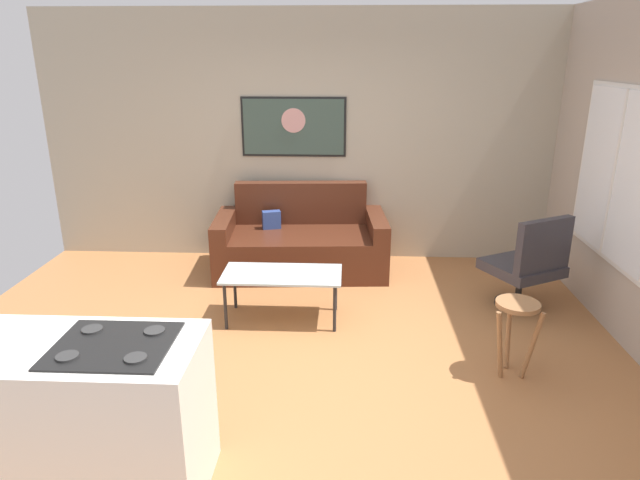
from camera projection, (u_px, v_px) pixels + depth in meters
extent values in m
cube|color=#A76B3D|center=(309.00, 360.00, 4.47)|extent=(6.40, 6.40, 0.04)
cube|color=#A9A18D|center=(322.00, 139.00, 6.31)|extent=(6.40, 0.05, 2.80)
cube|color=#4A2315|center=(301.00, 252.00, 6.18)|extent=(1.56, 1.03, 0.45)
cube|color=#4A2315|center=(301.00, 203.00, 6.40)|extent=(1.50, 0.26, 0.48)
cube|color=#4A2315|center=(225.00, 245.00, 6.14)|extent=(0.24, 0.94, 0.63)
cube|color=#4A2315|center=(376.00, 244.00, 6.17)|extent=(0.24, 0.94, 0.63)
cube|color=navy|center=(271.00, 220.00, 6.23)|extent=(0.22, 0.15, 0.20)
cube|color=silver|center=(282.00, 274.00, 4.98)|extent=(1.07, 0.51, 0.02)
cylinder|color=#232326|center=(225.00, 307.00, 4.87)|extent=(0.03, 0.03, 0.43)
cylinder|color=#232326|center=(335.00, 309.00, 4.83)|extent=(0.03, 0.03, 0.43)
cylinder|color=#232326|center=(235.00, 287.00, 5.28)|extent=(0.03, 0.03, 0.43)
cylinder|color=#232326|center=(336.00, 289.00, 5.24)|extent=(0.03, 0.03, 0.43)
cylinder|color=black|center=(517.00, 304.00, 5.38)|extent=(0.42, 0.42, 0.04)
cylinder|color=black|center=(519.00, 284.00, 5.32)|extent=(0.06, 0.06, 0.37)
cube|color=#323137|center=(521.00, 267.00, 5.26)|extent=(0.81, 0.80, 0.10)
cube|color=#323137|center=(544.00, 245.00, 4.98)|extent=(0.57, 0.36, 0.49)
cylinder|color=#986840|center=(518.00, 304.00, 4.06)|extent=(0.32, 0.32, 0.03)
cylinder|color=#986840|center=(508.00, 332.00, 4.29)|extent=(0.04, 0.13, 0.56)
cylinder|color=#986840|center=(500.00, 345.00, 4.10)|extent=(0.13, 0.10, 0.56)
cylinder|color=#986840|center=(532.00, 346.00, 4.09)|extent=(0.13, 0.10, 0.56)
cube|color=white|center=(79.00, 419.00, 3.01)|extent=(1.35, 0.66, 0.90)
cube|color=black|center=(113.00, 345.00, 2.85)|extent=(0.60, 0.52, 0.01)
cylinder|color=#2D2D2D|center=(67.00, 356.00, 2.72)|extent=(0.11, 0.11, 0.01)
cylinder|color=#2D2D2D|center=(135.00, 358.00, 2.70)|extent=(0.11, 0.11, 0.01)
cylinder|color=#2D2D2D|center=(92.00, 329.00, 2.98)|extent=(0.11, 0.11, 0.01)
cylinder|color=#2D2D2D|center=(154.00, 331.00, 2.97)|extent=(0.11, 0.11, 0.01)
cube|color=black|center=(294.00, 127.00, 6.25)|extent=(1.18, 0.01, 0.66)
cube|color=#3A4E45|center=(294.00, 127.00, 6.24)|extent=(1.13, 0.02, 0.61)
cylinder|color=#CD918C|center=(293.00, 121.00, 6.20)|extent=(0.27, 0.01, 0.27)
cube|color=silver|center=(616.00, 175.00, 4.77)|extent=(0.02, 1.43, 1.50)
cube|color=white|center=(615.00, 175.00, 4.77)|extent=(0.01, 1.35, 1.42)
cube|color=silver|center=(614.00, 175.00, 4.77)|extent=(0.01, 0.04, 1.42)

